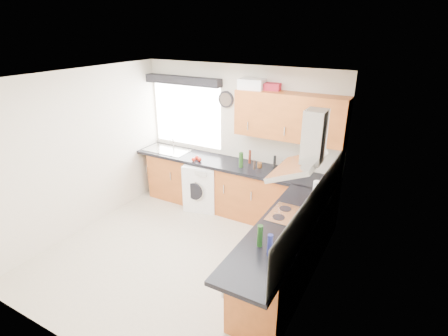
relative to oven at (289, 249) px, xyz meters
The scene contains 36 objects.
ground_plane 1.59m from the oven, 168.69° to the right, with size 3.60×3.60×0.00m, color beige.
ceiling 2.58m from the oven, 168.69° to the right, with size 3.60×3.60×0.02m, color white.
wall_back 2.28m from the oven, 135.00° to the left, with size 3.60×0.02×2.50m, color silver.
wall_front 2.71m from the oven, 125.54° to the right, with size 3.60×0.02×2.50m, color silver.
wall_left 3.41m from the oven, behind, with size 0.02×3.60×2.50m, color silver.
wall_right 0.93m from the oven, 45.00° to the right, with size 0.02×3.60×2.50m, color silver.
window 3.16m from the oven, 149.70° to the left, with size 1.40×0.02×1.10m, color white.
window_blind 3.40m from the oven, 151.23° to the left, with size 1.50×0.18×0.14m, color black.
splashback 0.81m from the oven, ahead, with size 0.01×3.00×0.54m, color white.
base_cab_back 2.01m from the oven, 142.90° to the left, with size 3.00×0.58×0.86m, color #A35120.
base_cab_corner 1.20m from the oven, 90.00° to the left, with size 0.60×0.60×0.86m, color #A35120.
base_cab_right 0.15m from the oven, 86.19° to the right, with size 0.58×2.10×0.86m, color #A35120.
worktop_back 1.98m from the oven, 141.34° to the left, with size 3.60×0.62×0.05m, color black.
worktop_right 0.55m from the oven, 90.00° to the right, with size 0.62×2.42×0.05m, color black.
sink 3.12m from the oven, 157.02° to the left, with size 0.84×0.46×0.10m, color #ABABAB, non-canonical shape.
oven is the anchor object (origin of this frame).
hob_plate 0.49m from the oven, 90.00° to the left, with size 0.52×0.52×0.01m, color #ABABAB.
extractor_hood 1.35m from the oven, ahead, with size 0.52×0.78×0.66m, color #ABABAB, non-canonical shape.
upper_cabinets 1.99m from the oven, 112.54° to the left, with size 1.70×0.35×0.70m, color #A35120.
washing_machine 2.27m from the oven, 150.99° to the left, with size 0.58×0.56×0.85m, color white.
wall_clock 2.71m from the oven, 139.88° to the left, with size 0.28×0.28×0.04m, color black.
casserole 2.55m from the oven, 131.71° to the left, with size 0.38×0.28×0.16m, color white.
storage_box 2.44m from the oven, 121.85° to the left, with size 0.24×0.20×0.11m, color #AC1F32.
utensil_pot 1.55m from the oven, 104.04° to the left, with size 0.11×0.11×0.15m, color gray.
kitchen_roll 0.90m from the oven, 79.71° to the left, with size 0.11×0.11×0.23m, color white.
tomato_cluster 2.34m from the oven, 153.73° to the left, with size 0.16×0.16×0.07m, color red, non-canonical shape.
jar_0 1.79m from the oven, 138.16° to the left, with size 0.07×0.07×0.25m, color #224A1A.
jar_1 1.29m from the oven, 115.36° to the left, with size 0.07×0.07×0.11m, color #31251B.
jar_2 1.91m from the oven, 131.60° to the left, with size 0.04×0.04×0.23m, color maroon.
jar_3 1.69m from the oven, 119.06° to the left, with size 0.04×0.04×0.20m, color black.
jar_4 1.44m from the oven, 114.16° to the left, with size 0.06×0.06×0.12m, color #19481D.
jar_5 1.67m from the oven, 127.93° to the left, with size 0.07×0.07×0.09m, color brown.
jar_6 1.61m from the oven, 114.07° to the left, with size 0.05×0.05×0.13m, color black.
jar_7 1.64m from the oven, 131.70° to the left, with size 0.04×0.04×0.15m, color #402D23.
bottle_0 0.97m from the oven, 96.96° to the right, with size 0.06×0.06×0.25m, color #173B15.
bottle_1 1.05m from the oven, 85.91° to the right, with size 0.06×0.06×0.24m, color navy.
Camera 1 is at (2.59, -3.35, 3.08)m, focal length 28.00 mm.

